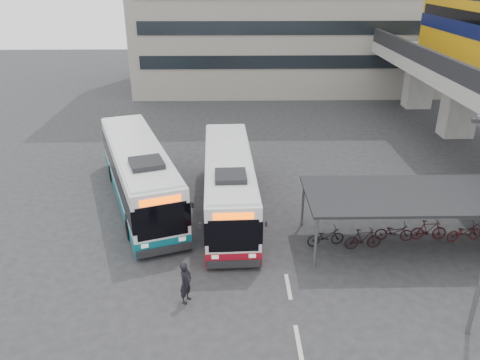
{
  "coord_description": "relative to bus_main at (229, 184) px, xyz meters",
  "views": [
    {
      "loc": [
        0.31,
        -14.96,
        11.37
      ],
      "look_at": [
        0.72,
        5.78,
        2.0
      ],
      "focal_mm": 35.0,
      "sensor_mm": 36.0,
      "label": 1
    }
  ],
  "objects": [
    {
      "name": "ground",
      "position": [
        -0.17,
        -6.48,
        -1.49
      ],
      "size": [
        120.0,
        120.0,
        0.0
      ],
      "primitive_type": "plane",
      "color": "#28282B",
      "rests_on": "ground"
    },
    {
      "name": "bike_shelter",
      "position": [
        8.3,
        -3.48,
        -0.05
      ],
      "size": [
        10.0,
        4.0,
        2.54
      ],
      "color": "#595B60",
      "rests_on": "ground"
    },
    {
      "name": "road_markings",
      "position": [
        2.33,
        -9.48,
        -1.48
      ],
      "size": [
        0.15,
        7.6,
        0.01
      ],
      "color": "beige",
      "rests_on": "ground"
    },
    {
      "name": "bus_main",
      "position": [
        0.0,
        0.0,
        0.0
      ],
      "size": [
        2.76,
        10.93,
        3.21
      ],
      "rotation": [
        0.0,
        0.0,
        0.04
      ],
      "color": "white",
      "rests_on": "ground"
    },
    {
      "name": "bus_teal",
      "position": [
        -4.7,
        1.08,
        0.1
      ],
      "size": [
        6.21,
        11.74,
        3.42
      ],
      "rotation": [
        0.0,
        0.0,
        0.34
      ],
      "color": "white",
      "rests_on": "ground"
    },
    {
      "name": "pedestrian",
      "position": [
        -1.58,
        -7.29,
        -0.65
      ],
      "size": [
        0.61,
        0.72,
        1.68
      ],
      "primitive_type": "imported",
      "rotation": [
        0.0,
        0.0,
        1.16
      ],
      "color": "black",
      "rests_on": "ground"
    }
  ]
}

